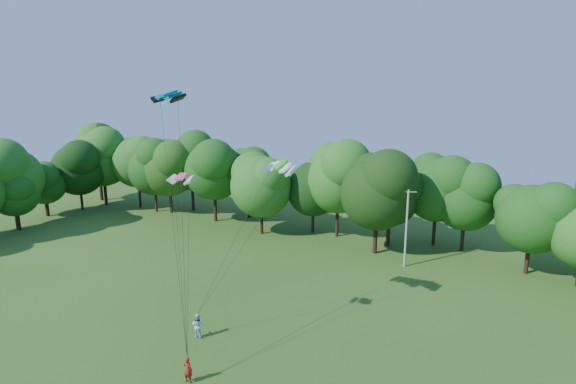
% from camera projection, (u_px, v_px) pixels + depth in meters
% --- Properties ---
extents(utility_pole, '(1.52, 0.71, 8.10)m').
position_uv_depth(utility_pole, '(406.00, 228.00, 45.47)').
color(utility_pole, '#AAA9A1').
rests_on(utility_pole, ground).
extents(kite_flyer_left, '(0.65, 0.46, 1.70)m').
position_uv_depth(kite_flyer_left, '(188.00, 370.00, 27.63)').
color(kite_flyer_left, '#9E1E14').
rests_on(kite_flyer_left, ground).
extents(kite_flyer_right, '(1.00, 0.84, 1.84)m').
position_uv_depth(kite_flyer_right, '(198.00, 325.00, 32.80)').
color(kite_flyer_right, '#B3D7F8').
rests_on(kite_flyer_right, ground).
extents(kite_teal, '(2.72, 1.69, 0.47)m').
position_uv_depth(kite_teal, '(169.00, 93.00, 29.10)').
color(kite_teal, '#046F93').
rests_on(kite_teal, ground).
extents(kite_green, '(2.80, 1.69, 0.64)m').
position_uv_depth(kite_green, '(280.00, 165.00, 32.32)').
color(kite_green, green).
rests_on(kite_green, ground).
extents(kite_pink, '(1.79, 1.09, 0.41)m').
position_uv_depth(kite_pink, '(181.00, 177.00, 29.19)').
color(kite_pink, '#FC4682').
rests_on(kite_pink, ground).
extents(tree_back_west, '(8.86, 8.86, 12.89)m').
position_uv_depth(tree_back_west, '(168.00, 159.00, 65.52)').
color(tree_back_west, '#382016').
rests_on(tree_back_west, ground).
extents(tree_back_center, '(8.82, 8.82, 12.82)m').
position_uv_depth(tree_back_center, '(378.00, 183.00, 48.56)').
color(tree_back_center, black).
rests_on(tree_back_center, ground).
extents(tree_flank_west, '(6.69, 6.69, 9.74)m').
position_uv_depth(tree_flank_west, '(13.00, 184.00, 57.38)').
color(tree_flank_west, black).
rests_on(tree_flank_west, ground).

